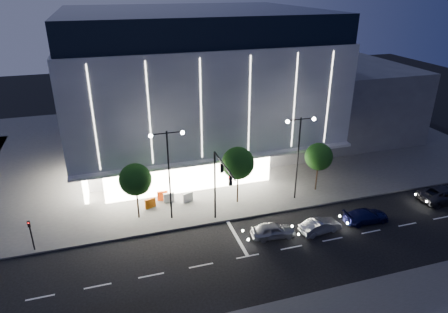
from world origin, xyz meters
name	(u,v)px	position (x,y,z in m)	size (l,w,h in m)	color
ground	(220,250)	(0.00, 0.00, 0.00)	(160.00, 160.00, 0.00)	black
sidewalk_museum	(205,143)	(5.00, 24.00, 0.07)	(70.00, 40.00, 0.15)	#474747
museum	(192,82)	(2.98, 22.31, 9.27)	(30.00, 25.80, 18.00)	#4C4C51
annex_building	(339,97)	(26.00, 24.00, 5.00)	(16.00, 20.00, 10.00)	#4C4C51
traffic_mast	(219,179)	(1.00, 3.34, 5.03)	(0.33, 5.89, 7.07)	black
street_lamp_west	(168,163)	(-3.00, 6.00, 5.96)	(3.16, 0.36, 9.00)	black
street_lamp_east	(299,147)	(10.00, 6.00, 5.96)	(3.16, 0.36, 9.00)	black
ped_signal_far	(31,232)	(-15.00, 4.50, 1.89)	(0.22, 0.24, 3.00)	black
tree_left	(136,181)	(-5.97, 7.02, 4.03)	(3.02, 3.02, 5.72)	black
tree_mid	(238,165)	(4.03, 7.02, 4.33)	(3.25, 3.25, 6.15)	black
tree_right	(319,158)	(13.03, 7.02, 3.88)	(2.91, 2.91, 5.51)	black
car_lead	(273,230)	(5.09, 0.42, 0.68)	(1.61, 4.00, 1.36)	#96989D
car_second	(320,226)	(9.48, -0.14, 0.65)	(1.37, 3.94, 1.30)	#96999D
car_third	(366,216)	(14.50, 0.11, 0.64)	(1.79, 4.40, 1.28)	#131548
car_fourth	(444,194)	(24.62, 1.11, 0.77)	(2.57, 5.57, 1.55)	#2F2E34
barrier_a	(163,196)	(-3.28, 9.62, 0.65)	(1.10, 0.25, 1.00)	#F04C0D
barrier_b	(169,198)	(-2.72, 9.04, 0.65)	(1.10, 0.25, 1.00)	silver
barrier_c	(150,203)	(-4.70, 8.47, 0.65)	(1.10, 0.25, 1.00)	#D95B0C
barrier_d	(188,197)	(-0.85, 8.57, 0.65)	(1.10, 0.25, 1.00)	silver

